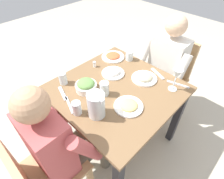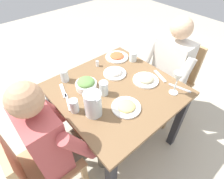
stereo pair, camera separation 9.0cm
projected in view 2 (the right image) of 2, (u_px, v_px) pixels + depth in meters
name	position (u px, v px, depth m)	size (l,w,h in m)	color
ground_plane	(115.00, 138.00, 1.96)	(8.00, 8.00, 0.00)	#B7AD99
dining_table	(116.00, 98.00, 1.54)	(0.94, 0.94, 0.74)	brown
chair_near	(173.00, 77.00, 1.95)	(0.40, 0.40, 0.88)	tan
chair_far	(37.00, 167.00, 1.23)	(0.40, 0.40, 0.88)	tan
diner_near	(164.00, 74.00, 1.75)	(0.48, 0.53, 1.18)	silver
diner_far	(59.00, 138.00, 1.23)	(0.48, 0.53, 1.18)	#B24C4C
water_pitcher	(93.00, 104.00, 1.21)	(0.16, 0.12, 0.19)	silver
salad_bowl	(86.00, 84.00, 1.44)	(0.17, 0.17, 0.09)	white
plate_rice_curry	(117.00, 56.00, 1.78)	(0.22, 0.22, 0.04)	white
plate_fries	(126.00, 106.00, 1.30)	(0.21, 0.21, 0.04)	white
plate_beans	(146.00, 79.00, 1.52)	(0.22, 0.22, 0.05)	white
plate_yoghurt	(115.00, 72.00, 1.59)	(0.20, 0.20, 0.06)	white
water_glass_near_left	(133.00, 57.00, 1.73)	(0.07, 0.07, 0.09)	silver
water_glass_center	(104.00, 88.00, 1.38)	(0.07, 0.07, 0.11)	silver
water_glass_far_right	(74.00, 106.00, 1.25)	(0.06, 0.06, 0.10)	silver
water_glass_far_left	(64.00, 76.00, 1.50)	(0.07, 0.07, 0.10)	silver
wine_glass	(178.00, 79.00, 1.33)	(0.08, 0.08, 0.20)	silver
salt_shaker	(97.00, 63.00, 1.67)	(0.03, 0.03, 0.05)	white
fork_near	(63.00, 91.00, 1.43)	(0.17, 0.03, 0.01)	silver
knife_near	(68.00, 102.00, 1.34)	(0.18, 0.02, 0.01)	silver
fork_far	(160.00, 76.00, 1.57)	(0.17, 0.03, 0.01)	silver
knife_far	(180.00, 88.00, 1.46)	(0.18, 0.02, 0.01)	silver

